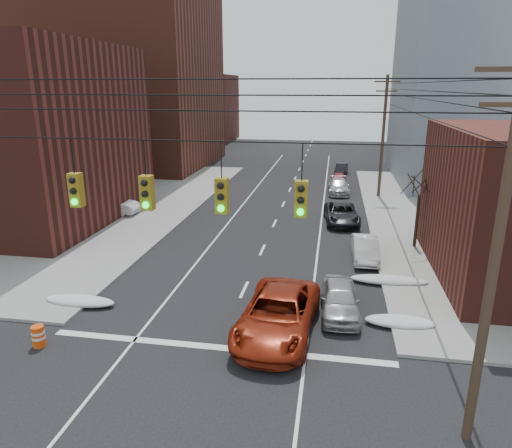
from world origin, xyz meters
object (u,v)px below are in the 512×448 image
at_px(parked_car_a, 340,299).
at_px(lot_car_b, 87,206).
at_px(lot_car_d, 104,193).
at_px(red_pickup, 278,314).
at_px(parked_car_d, 339,186).
at_px(parked_car_f, 341,169).
at_px(parked_car_b, 365,249).
at_px(lot_car_c, 32,205).
at_px(lot_car_a, 110,204).
at_px(parked_car_e, 338,179).
at_px(parked_car_c, 342,214).
at_px(construction_barrel, 38,336).

height_order(parked_car_a, lot_car_b, parked_car_a).
bearing_deg(lot_car_d, red_pickup, -122.86).
height_order(parked_car_d, parked_car_f, parked_car_d).
height_order(parked_car_b, lot_car_b, lot_car_b).
relative_size(parked_car_f, lot_car_b, 0.84).
xyz_separation_m(red_pickup, lot_car_b, (-17.45, 15.76, -0.12)).
relative_size(parked_car_d, lot_car_c, 1.10).
bearing_deg(lot_car_a, lot_car_b, 97.94).
relative_size(parked_car_b, parked_car_f, 1.09).
distance_m(parked_car_e, lot_car_d, 23.55).
distance_m(parked_car_c, parked_car_e, 14.15).
height_order(parked_car_e, parked_car_f, parked_car_e).
relative_size(parked_car_e, construction_barrel, 4.15).
bearing_deg(parked_car_e, lot_car_a, -138.28).
xyz_separation_m(red_pickup, parked_car_c, (2.77, 16.98, -0.16)).
relative_size(parked_car_b, lot_car_b, 0.92).
xyz_separation_m(red_pickup, parked_car_e, (2.57, 31.13, -0.26)).
xyz_separation_m(lot_car_b, construction_barrel, (8.14, -18.35, -0.32)).
distance_m(parked_car_b, parked_car_d, 17.71).
xyz_separation_m(red_pickup, lot_car_a, (-15.60, 15.97, 0.03)).
relative_size(red_pickup, parked_car_a, 1.49).
height_order(parked_car_b, lot_car_a, lot_car_a).
relative_size(red_pickup, parked_car_c, 1.22).
bearing_deg(construction_barrel, lot_car_c, 125.50).
bearing_deg(parked_car_e, parked_car_b, -84.04).
distance_m(parked_car_c, parked_car_f, 20.46).
bearing_deg(lot_car_c, lot_car_b, -81.85).
relative_size(parked_car_b, parked_car_e, 1.12).
height_order(parked_car_c, parked_car_f, parked_car_c).
height_order(lot_car_c, lot_car_d, lot_car_c).
distance_m(parked_car_f, lot_car_c, 33.43).
distance_m(lot_car_b, construction_barrel, 20.08).
bearing_deg(parked_car_d, parked_car_e, 87.52).
distance_m(red_pickup, parked_car_b, 10.28).
relative_size(parked_car_d, lot_car_a, 1.04).
xyz_separation_m(red_pickup, construction_barrel, (-9.32, -2.59, -0.43)).
bearing_deg(parked_car_a, lot_car_c, 149.50).
bearing_deg(lot_car_c, lot_car_d, -35.24).
height_order(parked_car_e, construction_barrel, parked_car_e).
height_order(parked_car_b, parked_car_e, parked_car_b).
xyz_separation_m(red_pickup, parked_car_f, (2.93, 37.45, -0.27)).
relative_size(parked_car_f, construction_barrel, 4.29).
bearing_deg(parked_car_e, lot_car_b, -140.59).
relative_size(parked_car_b, parked_car_c, 0.79).
xyz_separation_m(parked_car_b, lot_car_a, (-19.72, 6.56, 0.24)).
bearing_deg(parked_car_d, parked_car_c, -91.33).
height_order(lot_car_b, construction_barrel, lot_car_b).
xyz_separation_m(parked_car_a, parked_car_e, (0.00, 28.89, -0.10)).
bearing_deg(construction_barrel, parked_car_a, 22.11).
xyz_separation_m(parked_car_c, parked_car_f, (0.15, 20.46, -0.10)).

